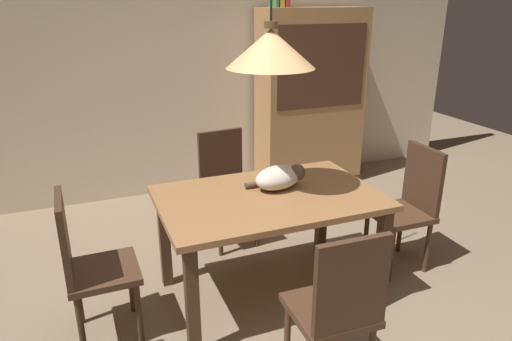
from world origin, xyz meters
TOP-DOWN VIEW (x-y plane):
  - back_wall at (0.00, 2.65)m, footprint 6.40×0.10m
  - dining_table at (0.02, 0.50)m, footprint 1.40×0.90m
  - chair_right_side at (1.15, 0.50)m, footprint 0.41×0.41m
  - chair_far_back at (0.01, 1.38)m, footprint 0.44×0.44m
  - chair_left_side at (-1.11, 0.50)m, footprint 0.40×0.40m
  - chair_near_front at (0.02, -0.37)m, footprint 0.41×0.41m
  - cat_sleeping at (0.13, 0.59)m, footprint 0.40×0.31m
  - pendant_lamp at (0.02, 0.50)m, footprint 0.52×0.52m
  - hutch_bookcase at (1.26, 2.32)m, footprint 1.12×0.45m

SIDE VIEW (x-z plane):
  - chair_right_side at x=1.15m, z-range 0.05..0.98m
  - chair_far_back at x=0.01m, z-range 0.05..0.98m
  - chair_left_side at x=-1.11m, z-range 0.05..0.98m
  - chair_near_front at x=0.02m, z-range 0.05..0.98m
  - dining_table at x=0.02m, z-range 0.27..1.02m
  - cat_sleeping at x=0.13m, z-range 0.75..0.90m
  - hutch_bookcase at x=1.26m, z-range -0.04..1.81m
  - back_wall at x=0.00m, z-range 0.00..2.90m
  - pendant_lamp at x=0.02m, z-range 1.01..2.31m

